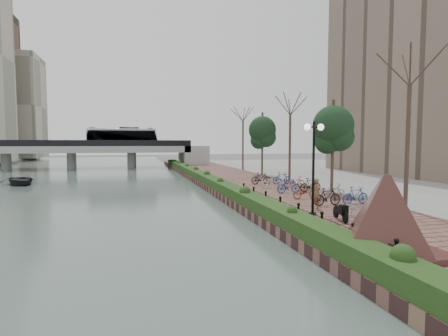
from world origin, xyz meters
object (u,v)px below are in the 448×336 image
object	(u,v)px
lamppost	(314,147)
pedestrian	(315,194)
granite_monument	(386,213)
motorcycle	(341,211)
boat	(20,180)

from	to	relation	value
lamppost	pedestrian	bearing A→B (deg)	56.62
lamppost	pedestrian	xyz separation A→B (m)	(0.89, 1.35, -2.44)
granite_monument	lamppost	distance (m)	6.18
granite_monument	motorcycle	bearing A→B (deg)	74.10
lamppost	boat	distance (m)	28.79
lamppost	granite_monument	bearing A→B (deg)	-96.46
granite_monument	motorcycle	size ratio (longest dim) A/B	2.88
granite_monument	lamppost	world-z (taller)	lamppost
granite_monument	pedestrian	size ratio (longest dim) A/B	2.49
motorcycle	boat	distance (m)	30.08
motorcycle	boat	bearing A→B (deg)	142.08
motorcycle	granite_monument	bearing A→B (deg)	-93.78
lamppost	motorcycle	distance (m)	3.21
motorcycle	pedestrian	distance (m)	2.82
boat	lamppost	bearing A→B (deg)	-74.84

